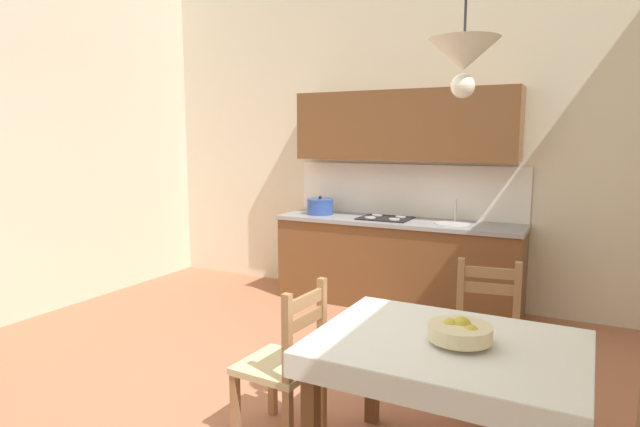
% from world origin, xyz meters
% --- Properties ---
extents(ground_plane, '(6.46, 6.19, 0.10)m').
position_xyz_m(ground_plane, '(0.00, 0.00, -0.05)').
color(ground_plane, '#AD6B4C').
extents(wall_back, '(6.46, 0.12, 4.11)m').
position_xyz_m(wall_back, '(0.00, 2.86, 2.05)').
color(wall_back, beige).
rests_on(wall_back, ground_plane).
extents(kitchen_cabinetry, '(2.51, 0.63, 2.20)m').
position_xyz_m(kitchen_cabinetry, '(0.07, 2.53, 0.86)').
color(kitchen_cabinetry, brown).
rests_on(kitchen_cabinetry, ground_plane).
extents(dining_table, '(1.28, 0.98, 0.75)m').
position_xyz_m(dining_table, '(1.25, -0.16, 0.62)').
color(dining_table, brown).
rests_on(dining_table, ground_plane).
extents(dining_chair_kitchen_side, '(0.48, 0.48, 0.93)m').
position_xyz_m(dining_chair_kitchen_side, '(1.28, 0.77, 0.44)').
color(dining_chair_kitchen_side, '#D1BC89').
rests_on(dining_chair_kitchen_side, ground_plane).
extents(dining_chair_tv_side, '(0.45, 0.45, 0.93)m').
position_xyz_m(dining_chair_tv_side, '(0.33, -0.17, 0.44)').
color(dining_chair_tv_side, '#D1BC89').
rests_on(dining_chair_tv_side, ground_plane).
extents(fruit_bowl, '(0.30, 0.30, 0.12)m').
position_xyz_m(fruit_bowl, '(1.31, -0.18, 0.81)').
color(fruit_bowl, beige).
rests_on(fruit_bowl, dining_table).
extents(pendant_lamp, '(0.32, 0.32, 0.80)m').
position_xyz_m(pendant_lamp, '(1.26, -0.12, 2.09)').
color(pendant_lamp, black).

